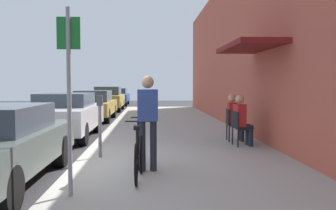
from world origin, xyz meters
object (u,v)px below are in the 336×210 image
Objects in this scene: bicycle_0 at (142,148)px; pedestrian_standing at (148,115)px; parked_car_1 at (65,115)px; seated_patron_0 at (242,118)px; parking_meter at (100,121)px; cafe_chair_0 at (239,126)px; parked_car_2 at (93,105)px; street_sign at (69,87)px; bicycle_1 at (137,156)px; parked_car_3 at (108,99)px; seated_patron_1 at (234,116)px; parked_car_4 at (117,96)px; cafe_chair_1 at (232,123)px.

pedestrian_standing reaches higher than bicycle_0.
parked_car_1 is 2.59× the size of pedestrian_standing.
parked_car_1 is 5.44m from seated_patron_0.
parking_meter is 1.37m from bicycle_0.
bicycle_0 is at bearing -137.57° from cafe_chair_0.
pedestrian_standing is (-2.35, -2.55, 0.30)m from seated_patron_0.
cafe_chair_0 is (2.40, 2.20, 0.14)m from bicycle_0.
parked_car_2 is 1.69× the size of street_sign.
street_sign reaches higher than pedestrian_standing.
parking_meter is 1.96m from bicycle_1.
parking_meter is at bearing -84.19° from parked_car_3.
parked_car_3 is 2.59× the size of pedestrian_standing.
seated_patron_1 reaches higher than cafe_chair_0.
parked_car_1 is at bearing -90.00° from parked_car_4.
pedestrian_standing reaches higher than parking_meter.
seated_patron_0 is (4.92, -7.93, 0.10)m from parked_car_2.
seated_patron_0 is (3.37, 1.26, -0.07)m from parking_meter.
bicycle_0 reaches higher than cafe_chair_0.
bicycle_1 is at bearing -77.61° from parked_car_2.
parking_meter reaches higher than parked_car_4.
cafe_chair_1 is (4.86, -1.50, -0.11)m from parked_car_1.
street_sign reaches higher than seated_patron_0.
parked_car_3 is at bearing 95.81° from parking_meter.
seated_patron_1 reaches higher than parked_car_1.
parked_car_3 is 3.33× the size of parking_meter.
parked_car_1 is 5.14m from seated_patron_1.
parked_car_4 is 19.84m from seated_patron_1.
parking_meter is 1.66m from pedestrian_standing.
pedestrian_standing is (-2.29, -3.36, 0.50)m from cafe_chair_1.
parked_car_2 is 9.34m from seated_patron_0.
bicycle_1 is at bearing -130.24° from seated_patron_0.
cafe_chair_1 is at bearing -69.72° from parked_car_3.
parked_car_3 reaches higher than bicycle_0.
bicycle_0 is 1.01× the size of pedestrian_standing.
parked_car_2 is 3.41× the size of seated_patron_1.
bicycle_1 reaches higher than cafe_chair_1.
street_sign reaches higher than seated_patron_1.
parked_car_2 reaches higher than parked_car_4.
parked_car_1 is 5.62m from parked_car_2.
bicycle_0 is at bearing -129.23° from seated_patron_1.
parked_car_4 is 2.59× the size of pedestrian_standing.
pedestrian_standing is (1.07, 1.39, -0.52)m from street_sign.
parked_car_3 reaches higher than parking_meter.
pedestrian_standing is at bearing 52.46° from street_sign.
parked_car_4 is 3.41× the size of seated_patron_0.
bicycle_1 is 1.97× the size of cafe_chair_1.
pedestrian_standing is at bearing -62.12° from parked_car_1.
street_sign reaches higher than bicycle_1.
parked_car_4 is at bearing 96.49° from pedestrian_standing.
parked_car_1 is 5.81m from bicycle_1.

